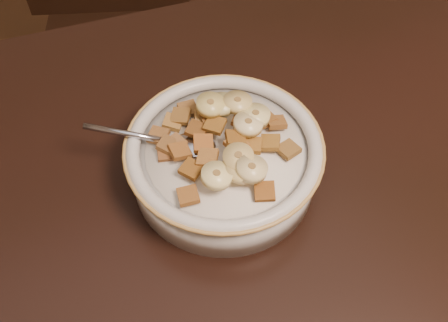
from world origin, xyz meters
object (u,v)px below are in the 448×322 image
object	(u,v)px
cereal_bowl	(224,164)
spoon	(194,146)
table	(149,317)
chair	(123,44)

from	to	relation	value
cereal_bowl	spoon	distance (m)	0.04
table	spoon	size ratio (longest dim) A/B	28.73
cereal_bowl	spoon	bearing A→B (deg)	157.07
chair	cereal_bowl	world-z (taller)	chair
chair	cereal_bowl	distance (m)	0.71
table	spoon	distance (m)	0.18
cereal_bowl	spoon	xyz separation A→B (m)	(-0.03, 0.01, 0.03)
cereal_bowl	spoon	world-z (taller)	spoon
table	chair	world-z (taller)	chair
cereal_bowl	table	bearing A→B (deg)	-133.20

